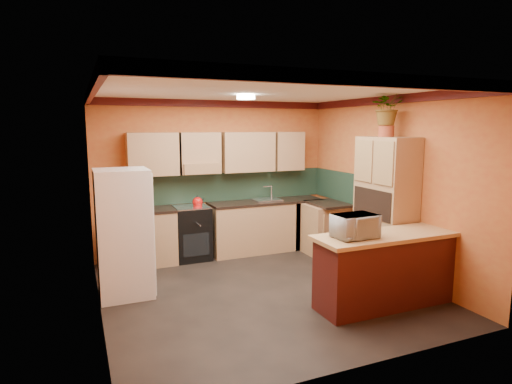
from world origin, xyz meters
The scene contains 15 objects.
room_shell centered at (0.02, 0.28, 2.09)m, with size 4.24×4.24×2.72m.
base_cabinets_back centered at (0.10, 1.80, 0.44)m, with size 3.65×0.60×0.88m, color tan.
countertop_back centered at (0.10, 1.80, 0.90)m, with size 3.65×0.62×0.04m, color black.
stove centered at (-0.53, 1.80, 0.46)m, with size 0.58×0.58×0.91m, color black.
kettle centered at (-0.43, 1.75, 1.00)m, with size 0.17×0.17×0.18m, color red, non-canonical shape.
sink centered at (0.87, 1.80, 0.94)m, with size 0.48×0.40×0.03m, color silver.
base_cabinets_right centered at (1.80, 1.18, 0.44)m, with size 0.60×0.80×0.88m, color tan.
countertop_right centered at (1.80, 1.18, 0.90)m, with size 0.62×0.80×0.04m, color black.
fridge centered at (-1.75, 0.59, 0.85)m, with size 0.68×0.66×1.70m, color silver.
pantry centered at (1.85, -0.24, 1.05)m, with size 0.48×0.90×2.10m, color tan.
fern_pot centered at (1.85, -0.19, 2.18)m, with size 0.22×0.22×0.16m, color #9C3F25.
fern centered at (1.85, -0.19, 2.52)m, with size 0.47×0.41×0.52m, color tan.
breakfast_bar centered at (1.23, -1.04, 0.44)m, with size 1.80×0.55×0.88m, color #451410.
bar_top centered at (1.23, -1.04, 0.91)m, with size 1.90×0.65×0.05m, color tan.
microwave centered at (0.74, -1.04, 1.07)m, with size 0.51×0.35×0.28m, color silver.
Camera 1 is at (-2.28, -5.16, 2.24)m, focal length 30.00 mm.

